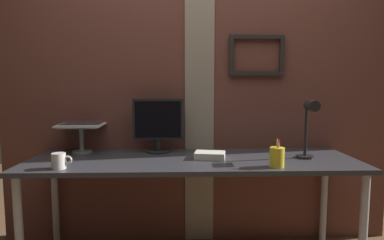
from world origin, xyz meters
TOP-DOWN VIEW (x-y plane):
  - brick_wall_back at (0.00, 0.46)m, footprint 3.01×0.16m
  - desk at (-0.05, 0.06)m, footprint 2.19×0.69m
  - monitor at (-0.30, 0.28)m, footprint 0.37×0.18m
  - laptop_stand at (-0.85, 0.28)m, footprint 0.28×0.22m
  - laptop at (-0.85, 0.35)m, footprint 0.32×0.32m
  - desk_lamp at (0.71, 0.01)m, footprint 0.12×0.20m
  - pen_cup at (0.45, -0.18)m, footprint 0.09×0.09m
  - coffee_mug at (-0.85, -0.18)m, footprint 0.12×0.08m
  - paper_clutter_stack at (0.06, 0.06)m, footprint 0.22×0.17m

SIDE VIEW (x-z plane):
  - desk at x=-0.05m, z-range 0.30..1.03m
  - paper_clutter_stack at x=0.06m, z-range 0.73..0.78m
  - coffee_mug at x=-0.85m, z-range 0.73..0.82m
  - pen_cup at x=0.45m, z-range 0.71..0.88m
  - laptop_stand at x=-0.85m, z-range 0.77..0.96m
  - monitor at x=-0.30m, z-range 0.75..1.15m
  - desk_lamp at x=0.71m, z-range 0.78..1.17m
  - laptop at x=-0.85m, z-range 0.87..1.08m
  - brick_wall_back at x=0.00m, z-range 0.00..2.37m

